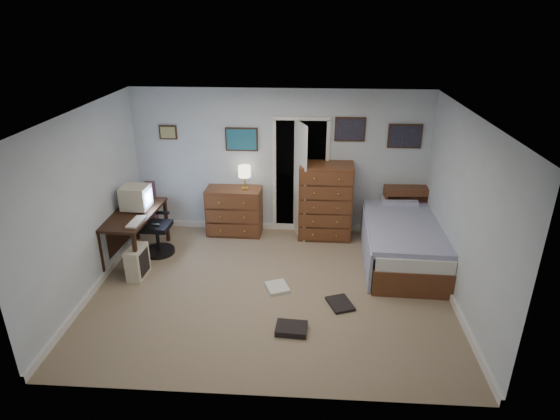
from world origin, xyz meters
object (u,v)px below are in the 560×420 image
object	(u,v)px
computer_desk	(128,223)
low_dresser	(234,211)
office_chair	(153,230)
bed	(402,240)
tall_dresser	(325,201)

from	to	relation	value
computer_desk	low_dresser	size ratio (longest dim) A/B	1.48
computer_desk	office_chair	size ratio (longest dim) A/B	1.33
bed	computer_desk	bearing A→B (deg)	-175.12
office_chair	bed	bearing A→B (deg)	2.71
computer_desk	office_chair	xyz separation A→B (m)	(0.32, 0.17, -0.20)
tall_dresser	bed	world-z (taller)	tall_dresser
bed	office_chair	bearing A→B (deg)	-177.37
low_dresser	office_chair	bearing A→B (deg)	-143.25
office_chair	low_dresser	world-z (taller)	office_chair
office_chair	tall_dresser	world-z (taller)	tall_dresser
low_dresser	bed	bearing A→B (deg)	-13.76
computer_desk	tall_dresser	xyz separation A→B (m)	(3.08, 0.97, 0.05)
office_chair	low_dresser	bearing A→B (deg)	36.90
tall_dresser	bed	size ratio (longest dim) A/B	0.59
low_dresser	bed	xyz separation A→B (m)	(2.77, -0.79, -0.08)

